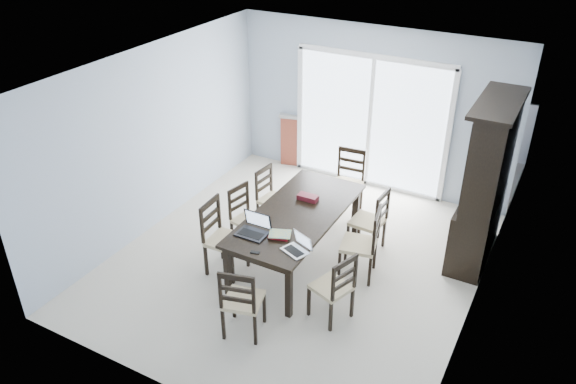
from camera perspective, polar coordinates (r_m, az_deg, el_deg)
name	(u,v)px	position (r m, az deg, el deg)	size (l,w,h in m)	color
floor	(297,260)	(7.56, 0.90, -6.96)	(5.00, 5.00, 0.00)	beige
ceiling	(299,71)	(6.36, 1.09, 12.22)	(5.00, 5.00, 0.00)	white
back_wall	(372,109)	(8.96, 8.50, 8.34)	(4.50, 0.02, 2.60)	#9AA8B8
wall_left	(154,138)	(8.05, -13.42, 5.31)	(0.02, 5.00, 2.60)	#9AA8B8
wall_right	(486,222)	(6.29, 19.47, -2.86)	(0.02, 5.00, 2.60)	#9AA8B8
balcony	(386,161)	(10.37, 9.94, 3.09)	(4.50, 2.00, 0.10)	gray
railing	(407,113)	(11.01, 11.98, 7.90)	(4.50, 0.06, 1.10)	#99999E
dining_table	(297,218)	(7.18, 0.94, -2.63)	(1.00, 2.20, 0.75)	black
china_hutch	(485,185)	(7.51, 19.37, 0.63)	(0.50, 1.38, 2.20)	black
sliding_door	(370,122)	(9.02, 8.34, 7.03)	(2.52, 0.05, 2.18)	silver
chair_left_near	(219,229)	(7.12, -7.05, -3.79)	(0.46, 0.45, 1.15)	black
chair_left_mid	(244,210)	(7.61, -4.46, -1.88)	(0.46, 0.45, 1.02)	black
chair_left_far	(270,191)	(8.05, -1.89, 0.10)	(0.44, 0.43, 1.02)	black
chair_right_near	(337,282)	(6.34, 5.03, -9.10)	(0.51, 0.50, 1.04)	black
chair_right_mid	(367,237)	(7.02, 8.03, -4.53)	(0.51, 0.50, 1.13)	black
chair_right_far	(374,215)	(7.51, 8.76, -2.34)	(0.44, 0.43, 1.08)	black
chair_end_near	(240,296)	(6.12, -4.87, -10.49)	(0.50, 0.51, 1.08)	black
chair_end_far	(349,174)	(8.42, 6.19, 1.79)	(0.46, 0.47, 1.13)	black
laptop_dark	(252,230)	(6.69, -3.72, -3.91)	(0.37, 0.26, 0.25)	black
laptop_silver	(295,248)	(6.40, 0.70, -5.73)	(0.35, 0.30, 0.20)	#B9B9BB
book_stack	(279,235)	(6.67, -0.87, -4.37)	(0.31, 0.28, 0.04)	maroon
cell_phone	(255,252)	(6.42, -3.37, -6.15)	(0.11, 0.05, 0.01)	black
game_box	(308,197)	(7.40, 2.03, -0.55)	(0.27, 0.13, 0.07)	#52101F
hot_tub	(338,128)	(10.34, 5.15, 6.54)	(2.16, 2.02, 0.94)	maroon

